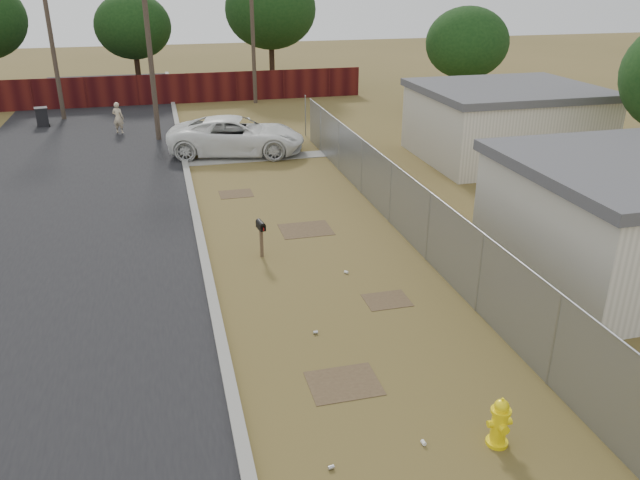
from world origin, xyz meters
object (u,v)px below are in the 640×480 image
object	(u,v)px
mailbox	(261,228)
pickup_truck	(237,136)
pedestrian	(118,118)
trash_bin	(42,117)
fire_hydrant	(500,423)

from	to	relation	value
mailbox	pickup_truck	xyz separation A→B (m)	(0.75, 11.13, -0.04)
pedestrian	trash_bin	world-z (taller)	pedestrian
mailbox	pedestrian	xyz separation A→B (m)	(-4.51, 16.51, -0.09)
pedestrian	fire_hydrant	bearing A→B (deg)	130.72
pedestrian	trash_bin	distance (m)	4.74
mailbox	trash_bin	distance (m)	20.88
pickup_truck	trash_bin	bearing A→B (deg)	62.27
mailbox	pedestrian	size ratio (longest dim) A/B	0.70
fire_hydrant	pickup_truck	world-z (taller)	pickup_truck
fire_hydrant	trash_bin	xyz separation A→B (m)	(-11.13, 27.72, 0.06)
mailbox	pickup_truck	size ratio (longest dim) A/B	0.18
trash_bin	fire_hydrant	bearing A→B (deg)	-68.12
pedestrian	trash_bin	bearing A→B (deg)	-8.10
pedestrian	trash_bin	size ratio (longest dim) A/B	1.57
fire_hydrant	trash_bin	world-z (taller)	trash_bin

